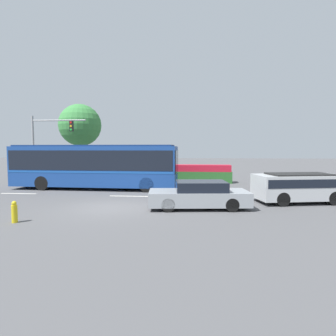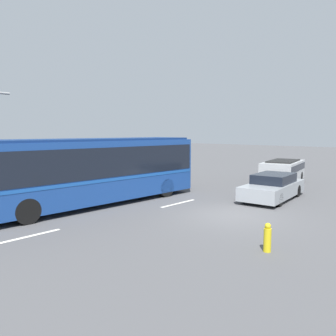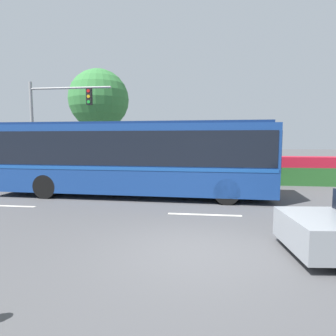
{
  "view_description": "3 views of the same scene",
  "coord_description": "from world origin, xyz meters",
  "px_view_note": "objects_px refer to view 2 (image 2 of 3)",
  "views": [
    {
      "loc": [
        4.01,
        -12.88,
        2.91
      ],
      "look_at": [
        2.64,
        3.12,
        1.75
      ],
      "focal_mm": 28.73,
      "sensor_mm": 36.0,
      "label": 1
    },
    {
      "loc": [
        -11.66,
        -7.17,
        3.48
      ],
      "look_at": [
        1.69,
        5.19,
        1.48
      ],
      "focal_mm": 35.01,
      "sensor_mm": 36.0,
      "label": 2
    },
    {
      "loc": [
        0.22,
        -6.15,
        2.46
      ],
      "look_at": [
        -1.31,
        5.81,
        1.26
      ],
      "focal_mm": 30.8,
      "sensor_mm": 36.0,
      "label": 3
    }
  ],
  "objects_px": {
    "city_bus": "(89,168)",
    "sedan_foreground": "(273,187)",
    "suv_left_lane": "(283,170)",
    "fire_hydrant": "(267,238)"
  },
  "relations": [
    {
      "from": "city_bus",
      "to": "sedan_foreground",
      "type": "distance_m",
      "value": 9.39
    },
    {
      "from": "city_bus",
      "to": "sedan_foreground",
      "type": "relative_size",
      "value": 2.39
    },
    {
      "from": "suv_left_lane",
      "to": "sedan_foreground",
      "type": "bearing_deg",
      "value": 8.04
    },
    {
      "from": "sedan_foreground",
      "to": "suv_left_lane",
      "type": "height_order",
      "value": "suv_left_lane"
    },
    {
      "from": "fire_hydrant",
      "to": "city_bus",
      "type": "bearing_deg",
      "value": 90.02
    },
    {
      "from": "city_bus",
      "to": "fire_hydrant",
      "type": "distance_m",
      "value": 9.13
    },
    {
      "from": "suv_left_lane",
      "to": "fire_hydrant",
      "type": "distance_m",
      "value": 13.74
    },
    {
      "from": "city_bus",
      "to": "sedan_foreground",
      "type": "bearing_deg",
      "value": -36.48
    },
    {
      "from": "suv_left_lane",
      "to": "city_bus",
      "type": "bearing_deg",
      "value": -27.72
    },
    {
      "from": "sedan_foreground",
      "to": "fire_hydrant",
      "type": "xyz_separation_m",
      "value": [
        -7.32,
        -3.27,
        -0.22
      ]
    }
  ]
}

